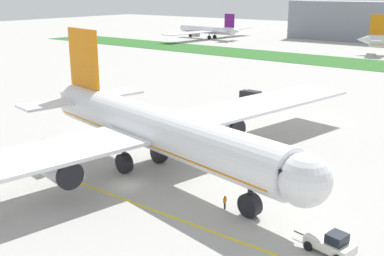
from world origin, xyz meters
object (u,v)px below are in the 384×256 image
object	(u,v)px
ground_crew_marshaller_front	(158,143)
parked_airliner_far_left	(209,30)
airliner_foreground	(153,129)
service_truck_baggage_loader	(250,96)
ground_crew_wingwalker_port	(225,201)
pushback_tug	(331,243)

from	to	relation	value
ground_crew_marshaller_front	parked_airliner_far_left	world-z (taller)	parked_airliner_far_left
airliner_foreground	service_truck_baggage_loader	size ratio (longest dim) A/B	18.27
airliner_foreground	ground_crew_wingwalker_port	bearing A→B (deg)	-13.94
ground_crew_wingwalker_port	ground_crew_marshaller_front	bearing A→B (deg)	150.74
ground_crew_wingwalker_port	parked_airliner_far_left	world-z (taller)	parked_airliner_far_left
pushback_tug	parked_airliner_far_left	world-z (taller)	parked_airliner_far_left
service_truck_baggage_loader	parked_airliner_far_left	world-z (taller)	parked_airliner_far_left
airliner_foreground	ground_crew_wingwalker_port	xyz separation A→B (m)	(13.53, -3.36, -5.08)
parked_airliner_far_left	service_truck_baggage_loader	bearing A→B (deg)	-50.61
pushback_tug	airliner_foreground	bearing A→B (deg)	169.25
service_truck_baggage_loader	ground_crew_wingwalker_port	bearing A→B (deg)	-62.11
pushback_tug	parked_airliner_far_left	bearing A→B (deg)	128.93
ground_crew_wingwalker_port	ground_crew_marshaller_front	size ratio (longest dim) A/B	0.94
pushback_tug	service_truck_baggage_loader	size ratio (longest dim) A/B	1.40
parked_airliner_far_left	ground_crew_wingwalker_port	bearing A→B (deg)	-53.80
ground_crew_marshaller_front	parked_airliner_far_left	size ratio (longest dim) A/B	0.03
pushback_tug	ground_crew_marshaller_front	size ratio (longest dim) A/B	3.74
ground_crew_wingwalker_port	parked_airliner_far_left	size ratio (longest dim) A/B	0.03
service_truck_baggage_loader	airliner_foreground	bearing A→B (deg)	-75.64
pushback_tug	ground_crew_marshaller_front	distance (m)	34.55
pushback_tug	ground_crew_wingwalker_port	bearing A→B (deg)	172.69
airliner_foreground	pushback_tug	bearing A→B (deg)	-10.75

